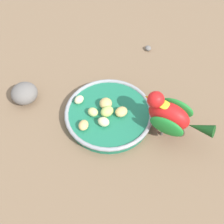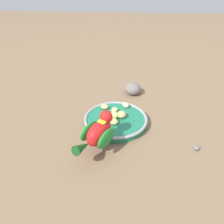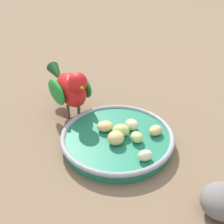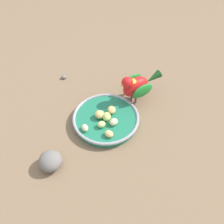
# 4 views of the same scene
# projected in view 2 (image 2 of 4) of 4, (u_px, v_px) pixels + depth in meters

# --- Properties ---
(ground_plane) EXTENTS (4.00, 4.00, 0.00)m
(ground_plane) POSITION_uv_depth(u_px,v_px,m) (121.00, 122.00, 0.89)
(ground_plane) COLOR #7A6047
(feeding_bowl) EXTENTS (0.23, 0.23, 0.03)m
(feeding_bowl) POSITION_uv_depth(u_px,v_px,m) (116.00, 120.00, 0.87)
(feeding_bowl) COLOR #1E7251
(feeding_bowl) RESTS_ON ground_plane
(apple_piece_0) EXTENTS (0.04, 0.04, 0.03)m
(apple_piece_0) POSITION_uv_depth(u_px,v_px,m) (123.00, 115.00, 0.87)
(apple_piece_0) COLOR tan
(apple_piece_0) RESTS_ON feeding_bowl
(apple_piece_1) EXTENTS (0.04, 0.04, 0.02)m
(apple_piece_1) POSITION_uv_depth(u_px,v_px,m) (114.00, 121.00, 0.84)
(apple_piece_1) COLOR tan
(apple_piece_1) RESTS_ON feeding_bowl
(apple_piece_2) EXTENTS (0.04, 0.03, 0.02)m
(apple_piece_2) POSITION_uv_depth(u_px,v_px,m) (106.00, 114.00, 0.87)
(apple_piece_2) COLOR beige
(apple_piece_2) RESTS_ON feeding_bowl
(apple_piece_3) EXTENTS (0.03, 0.04, 0.02)m
(apple_piece_3) POSITION_uv_depth(u_px,v_px,m) (105.00, 107.00, 0.92)
(apple_piece_3) COLOR tan
(apple_piece_3) RESTS_ON feeding_bowl
(apple_piece_4) EXTENTS (0.05, 0.04, 0.03)m
(apple_piece_4) POSITION_uv_depth(u_px,v_px,m) (114.00, 115.00, 0.86)
(apple_piece_4) COLOR #B2CC66
(apple_piece_4) RESTS_ON feeding_bowl
(apple_piece_5) EXTENTS (0.04, 0.04, 0.02)m
(apple_piece_5) POSITION_uv_depth(u_px,v_px,m) (115.00, 110.00, 0.90)
(apple_piece_5) COLOR #C6D17A
(apple_piece_5) RESTS_ON feeding_bowl
(apple_piece_6) EXTENTS (0.03, 0.03, 0.02)m
(apple_piece_6) POSITION_uv_depth(u_px,v_px,m) (126.00, 105.00, 0.93)
(apple_piece_6) COLOR beige
(apple_piece_6) RESTS_ON feeding_bowl
(parrot) EXTENTS (0.17, 0.12, 0.13)m
(parrot) POSITION_uv_depth(u_px,v_px,m) (98.00, 133.00, 0.72)
(parrot) COLOR #59544C
(parrot) RESTS_ON ground_plane
(rock_large) EXTENTS (0.10, 0.10, 0.05)m
(rock_large) POSITION_uv_depth(u_px,v_px,m) (133.00, 89.00, 1.05)
(rock_large) COLOR slate
(rock_large) RESTS_ON ground_plane
(pebble_0) EXTENTS (0.03, 0.03, 0.01)m
(pebble_0) POSITION_uv_depth(u_px,v_px,m) (197.00, 148.00, 0.76)
(pebble_0) COLOR slate
(pebble_0) RESTS_ON ground_plane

